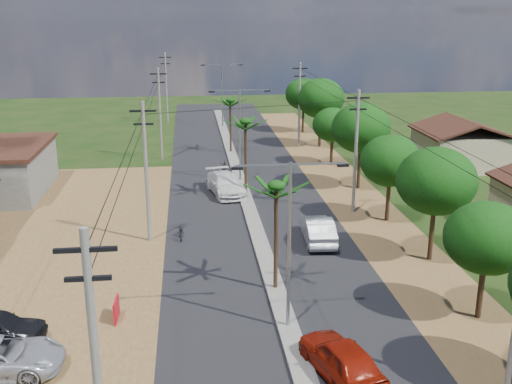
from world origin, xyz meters
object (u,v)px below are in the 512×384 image
(car_white_far, at_px, (225,184))
(roadside_sign, at_px, (116,310))
(car_silver_mid, at_px, (318,230))
(car_red_near, at_px, (341,359))

(car_white_far, bearing_deg, roadside_sign, -119.44)
(car_silver_mid, distance_m, car_white_far, 12.18)
(car_silver_mid, relative_size, roadside_sign, 3.76)
(car_red_near, height_order, car_silver_mid, car_silver_mid)
(car_silver_mid, distance_m, roadside_sign, 14.66)
(car_white_far, bearing_deg, car_silver_mid, -76.12)
(car_silver_mid, bearing_deg, car_white_far, -61.50)
(car_white_far, bearing_deg, car_red_near, -94.65)
(car_red_near, xyz_separation_m, roadside_sign, (-9.50, 5.76, -0.27))
(car_white_far, relative_size, roadside_sign, 4.24)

